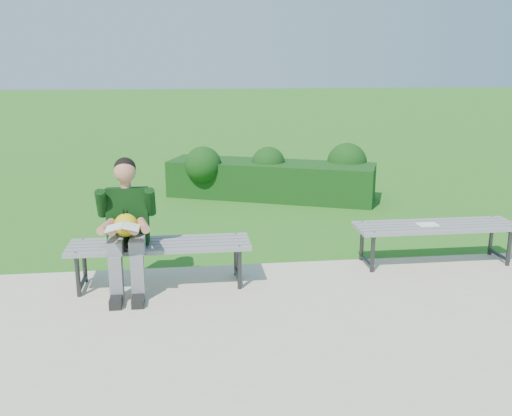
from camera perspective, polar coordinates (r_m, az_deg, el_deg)
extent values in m
plane|color=#257B1F|center=(6.45, 0.74, -5.73)|extent=(80.00, 80.00, 0.00)
cube|color=#BAB49D|center=(4.86, 3.63, -12.75)|extent=(30.00, 3.50, 0.02)
cube|color=#133C0D|center=(9.49, 1.45, 2.81)|extent=(3.47, 2.05, 0.60)
sphere|color=#133C0D|center=(9.41, -5.32, 4.33)|extent=(0.78, 0.78, 0.60)
sphere|color=#133C0D|center=(9.49, 1.25, 4.48)|extent=(0.72, 0.72, 0.56)
sphere|color=#133C0D|center=(9.66, 9.08, 4.47)|extent=(0.86, 0.86, 0.66)
cube|color=slate|center=(5.58, -9.68, -4.32)|extent=(1.80, 0.08, 0.04)
cube|color=slate|center=(5.68, -9.64, -3.98)|extent=(1.80, 0.08, 0.04)
cube|color=slate|center=(5.78, -9.60, -3.66)|extent=(1.80, 0.09, 0.04)
cube|color=slate|center=(5.88, -9.56, -3.34)|extent=(1.80, 0.08, 0.04)
cube|color=slate|center=(5.98, -9.52, -3.04)|extent=(1.80, 0.08, 0.04)
cylinder|color=#2D2D30|center=(5.77, -17.39, -6.56)|extent=(0.04, 0.04, 0.41)
cylinder|color=#2D2D30|center=(6.12, -16.79, -5.28)|extent=(0.04, 0.04, 0.41)
cylinder|color=#2D2D30|center=(5.88, -17.21, -4.23)|extent=(0.04, 0.42, 0.04)
cylinder|color=#2D2D30|center=(5.99, -16.98, -7.20)|extent=(0.04, 0.42, 0.04)
cylinder|color=gray|center=(5.67, -17.61, -4.27)|extent=(0.02, 0.02, 0.01)
cylinder|color=gray|center=(6.06, -16.93, -3.01)|extent=(0.02, 0.02, 0.01)
cylinder|color=#2D2D30|center=(5.69, -1.66, -6.15)|extent=(0.04, 0.04, 0.41)
cylinder|color=#2D2D30|center=(6.04, -2.01, -4.88)|extent=(0.04, 0.04, 0.41)
cylinder|color=#2D2D30|center=(5.81, -1.85, -3.80)|extent=(0.04, 0.42, 0.04)
cylinder|color=#2D2D30|center=(5.92, -1.83, -6.81)|extent=(0.04, 0.42, 0.04)
cylinder|color=gray|center=(5.59, -1.66, -3.83)|extent=(0.02, 0.02, 0.01)
cylinder|color=gray|center=(5.98, -2.05, -2.58)|extent=(0.02, 0.02, 0.01)
cube|color=slate|center=(6.46, 18.31, -2.25)|extent=(1.80, 0.08, 0.04)
cube|color=slate|center=(6.55, 17.93, -1.99)|extent=(1.80, 0.08, 0.04)
cube|color=slate|center=(6.64, 17.56, -1.74)|extent=(1.80, 0.08, 0.04)
cube|color=slate|center=(6.73, 17.20, -1.50)|extent=(1.80, 0.09, 0.04)
cube|color=slate|center=(6.82, 16.85, -1.26)|extent=(1.80, 0.09, 0.04)
cylinder|color=#2D2D30|center=(6.25, 11.58, -4.51)|extent=(0.04, 0.04, 0.41)
cylinder|color=#2D2D30|center=(6.59, 10.54, -3.45)|extent=(0.04, 0.04, 0.41)
cylinder|color=#2D2D30|center=(6.37, 11.12, -2.40)|extent=(0.04, 0.42, 0.04)
cylinder|color=#2D2D30|center=(6.47, 10.98, -5.18)|extent=(0.04, 0.42, 0.04)
cylinder|color=gray|center=(6.16, 11.75, -2.37)|extent=(0.02, 0.02, 0.01)
cylinder|color=gray|center=(6.54, 10.59, -1.32)|extent=(0.02, 0.02, 0.01)
cylinder|color=#2D2D30|center=(6.90, 23.98, -3.68)|extent=(0.04, 0.04, 0.41)
cylinder|color=#2D2D30|center=(7.21, 22.45, -2.76)|extent=(0.04, 0.04, 0.41)
cylinder|color=#2D2D30|center=(7.01, 23.35, -1.78)|extent=(0.04, 0.42, 0.04)
cylinder|color=#2D2D30|center=(7.10, 23.08, -4.32)|extent=(0.04, 0.42, 0.04)
cylinder|color=gray|center=(6.82, 24.27, -1.73)|extent=(0.02, 0.02, 0.01)
cylinder|color=gray|center=(7.16, 22.58, -0.82)|extent=(0.02, 0.02, 0.01)
cube|color=gray|center=(5.63, -13.77, -3.45)|extent=(0.14, 0.42, 0.13)
cube|color=gray|center=(5.61, -11.74, -3.40)|extent=(0.14, 0.42, 0.13)
cube|color=gray|center=(5.56, -13.79, -6.86)|extent=(0.12, 0.13, 0.45)
cube|color=gray|center=(5.54, -11.72, -6.82)|extent=(0.12, 0.13, 0.45)
cube|color=black|center=(5.54, -13.79, -8.98)|extent=(0.11, 0.26, 0.09)
cube|color=black|center=(5.52, -11.70, -8.94)|extent=(0.11, 0.26, 0.09)
cube|color=black|center=(5.75, -12.69, -0.77)|extent=(0.40, 0.30, 0.59)
cylinder|color=#BD755A|center=(5.66, -12.89, 2.30)|extent=(0.10, 0.10, 0.08)
sphere|color=#BD755A|center=(5.61, -12.99, 3.55)|extent=(0.21, 0.21, 0.21)
sphere|color=black|center=(5.64, -12.97, 3.91)|extent=(0.21, 0.21, 0.21)
cylinder|color=black|center=(5.65, -15.20, 0.46)|extent=(0.10, 0.21, 0.30)
cylinder|color=black|center=(5.60, -10.53, 0.61)|extent=(0.10, 0.21, 0.30)
cylinder|color=#BD755A|center=(5.47, -14.76, -1.81)|extent=(0.14, 0.31, 0.08)
cylinder|color=#BD755A|center=(5.43, -11.21, -1.71)|extent=(0.14, 0.31, 0.08)
sphere|color=#BD755A|center=(5.31, -14.23, -2.28)|extent=(0.09, 0.09, 0.09)
sphere|color=#BD755A|center=(5.29, -12.08, -2.22)|extent=(0.09, 0.09, 0.09)
sphere|color=yellow|center=(5.55, -12.88, -1.67)|extent=(0.22, 0.22, 0.22)
cone|color=orange|center=(5.44, -12.99, -2.07)|extent=(0.07, 0.07, 0.07)
cone|color=black|center=(5.53, -13.10, -0.35)|extent=(0.03, 0.04, 0.07)
cone|color=black|center=(5.53, -12.78, -0.37)|extent=(0.03, 0.04, 0.06)
sphere|color=white|center=(5.45, -13.46, -1.67)|extent=(0.04, 0.04, 0.04)
sphere|color=white|center=(5.44, -12.52, -1.64)|extent=(0.04, 0.04, 0.04)
cube|color=white|center=(5.27, -14.01, -1.86)|extent=(0.15, 0.20, 0.05)
cube|color=white|center=(5.26, -12.39, -1.82)|extent=(0.15, 0.20, 0.05)
cube|color=white|center=(6.59, 16.78, -1.59)|extent=(0.22, 0.16, 0.01)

